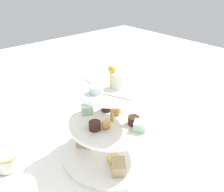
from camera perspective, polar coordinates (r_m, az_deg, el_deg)
ground_plane at (r=0.74m, az=0.00°, el=-12.80°), size 2.40×2.40×0.00m
tiered_serving_stand at (r=0.69m, az=0.03°, el=-7.51°), size 0.28×0.28×0.27m
water_glass_tall_right at (r=0.93m, az=1.69°, el=0.96°), size 0.07×0.07×0.13m
teacup_with_saucer at (r=0.73m, az=-22.54°, el=-13.58°), size 0.09×0.09×0.05m
butter_knife_left at (r=0.82m, az=23.06°, el=-10.73°), size 0.14×0.12×0.00m
butter_knife_right at (r=0.92m, az=-16.90°, el=-5.18°), size 0.07×0.16×0.00m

